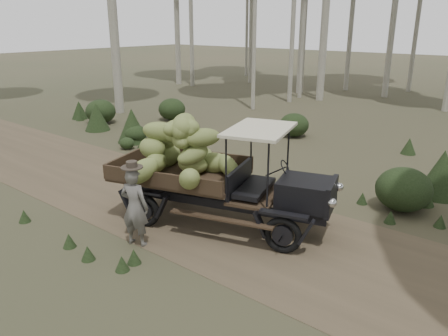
% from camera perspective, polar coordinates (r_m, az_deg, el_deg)
% --- Properties ---
extents(ground, '(120.00, 120.00, 0.00)m').
position_cam_1_polar(ground, '(11.07, -6.69, -4.64)').
color(ground, '#473D2B').
rests_on(ground, ground).
extents(dirt_track, '(70.00, 4.00, 0.01)m').
position_cam_1_polar(dirt_track, '(11.07, -6.69, -4.62)').
color(dirt_track, brown).
rests_on(dirt_track, ground).
extents(banana_truck, '(5.20, 3.24, 2.55)m').
position_cam_1_polar(banana_truck, '(9.72, -3.09, 1.09)').
color(banana_truck, black).
rests_on(banana_truck, ground).
extents(farmer, '(0.69, 0.56, 1.79)m').
position_cam_1_polar(farmer, '(8.91, -11.59, -4.91)').
color(farmer, '#5D5A55').
rests_on(farmer, ground).
extents(undergrowth, '(22.45, 21.08, 1.28)m').
position_cam_1_polar(undergrowth, '(11.02, -16.38, -2.43)').
color(undergrowth, '#233319').
rests_on(undergrowth, ground).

